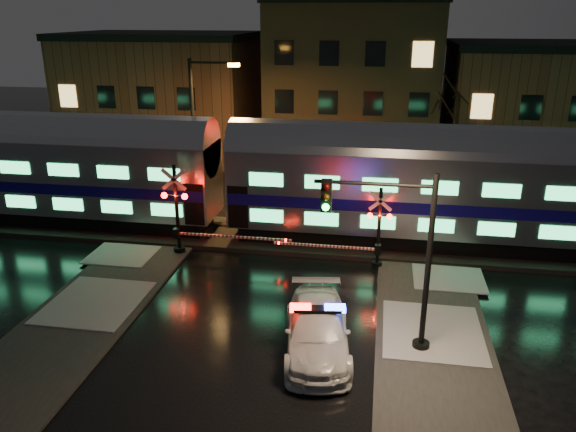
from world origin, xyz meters
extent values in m
plane|color=black|center=(0.00, 0.00, 0.00)|extent=(120.00, 120.00, 0.00)
cube|color=black|center=(0.00, 5.00, 0.12)|extent=(90.00, 4.20, 0.24)
cube|color=#2D2D2D|center=(-6.50, -6.00, 0.06)|extent=(4.00, 20.00, 0.12)
cube|color=#2D2D2D|center=(6.50, -6.00, 0.06)|extent=(4.00, 20.00, 0.12)
cube|color=#593022|center=(-13.00, 22.00, 4.50)|extent=(14.00, 10.00, 9.00)
cube|color=brown|center=(2.00, 22.50, 5.75)|extent=(12.00, 11.00, 11.50)
cube|color=#593022|center=(15.00, 22.00, 4.25)|extent=(12.00, 10.00, 8.50)
cube|color=black|center=(9.61, 5.00, 0.64)|extent=(24.00, 2.40, 0.80)
cube|color=#B7BAC1|center=(9.61, 5.00, 2.94)|extent=(25.00, 3.05, 3.80)
cube|color=#120B80|center=(9.61, 5.00, 2.54)|extent=(24.75, 3.09, 0.55)
cube|color=#42FB8F|center=(9.61, 3.45, 1.79)|extent=(21.00, 0.05, 0.62)
cube|color=#42FB8F|center=(9.61, 3.45, 3.59)|extent=(21.00, 0.05, 0.62)
cylinder|color=#B7BAC1|center=(9.61, 5.00, 4.64)|extent=(25.00, 3.05, 3.05)
imported|color=silver|center=(2.52, -4.66, 0.77)|extent=(2.88, 5.56, 1.54)
cube|color=black|center=(2.52, -4.66, 1.58)|extent=(1.65, 0.63, 0.10)
cube|color=#FF0C05|center=(1.95, -4.74, 1.62)|extent=(0.75, 0.45, 0.18)
cube|color=#1426FF|center=(3.10, -4.58, 1.62)|extent=(0.75, 0.45, 0.18)
cylinder|color=black|center=(4.42, 2.40, 0.14)|extent=(0.47, 0.47, 0.28)
cylinder|color=black|center=(4.42, 2.40, 1.88)|extent=(0.15, 0.15, 3.77)
sphere|color=#FF0C05|center=(3.99, 2.22, 2.54)|extent=(0.25, 0.25, 0.25)
sphere|color=#FF0C05|center=(4.84, 2.22, 2.54)|extent=(0.25, 0.25, 0.25)
cube|color=white|center=(2.06, 2.15, 0.99)|extent=(4.71, 0.10, 0.10)
cube|color=black|center=(4.42, 2.15, 0.99)|extent=(0.25, 0.30, 0.45)
cylinder|color=black|center=(-4.95, 2.40, 0.16)|extent=(0.55, 0.55, 0.33)
cylinder|color=black|center=(-4.95, 2.40, 2.20)|extent=(0.18, 0.18, 4.39)
sphere|color=#FF0C05|center=(-5.44, 2.22, 2.96)|extent=(0.29, 0.29, 0.29)
sphere|color=#FF0C05|center=(-4.46, 2.22, 2.96)|extent=(0.29, 0.29, 0.29)
cube|color=white|center=(-2.21, 2.15, 1.15)|extent=(5.49, 0.10, 0.10)
cube|color=black|center=(-4.95, 2.15, 1.15)|extent=(0.25, 0.30, 0.45)
cylinder|color=black|center=(6.03, -4.08, 0.16)|extent=(0.59, 0.59, 0.31)
cylinder|color=black|center=(6.03, -4.08, 3.14)|extent=(0.19, 0.19, 6.27)
cylinder|color=black|center=(4.15, -4.08, 5.85)|extent=(3.76, 0.13, 0.13)
cube|color=black|center=(2.68, -4.23, 5.44)|extent=(0.33, 0.29, 1.05)
sphere|color=#0CFF3F|center=(2.68, -4.39, 5.10)|extent=(0.23, 0.23, 0.23)
cylinder|color=black|center=(-6.22, 9.00, 4.29)|extent=(0.21, 0.21, 8.59)
cylinder|color=black|center=(-4.93, 9.00, 8.37)|extent=(2.58, 0.13, 0.13)
cube|color=orange|center=(-3.75, 9.00, 8.26)|extent=(0.59, 0.30, 0.19)
camera|label=1|loc=(4.30, -21.13, 10.89)|focal=35.00mm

